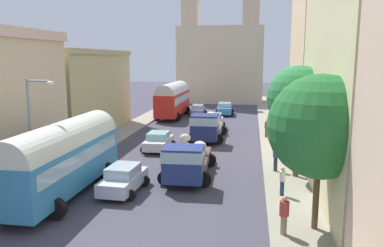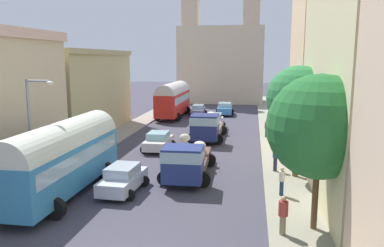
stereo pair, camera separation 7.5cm
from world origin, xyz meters
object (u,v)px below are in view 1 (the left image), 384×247
at_px(cargo_truck_1, 207,126).
at_px(car_1, 225,109).
at_px(streetlamp_near, 34,126).
at_px(car_2, 123,179).
at_px(pedestrian_2, 284,214).
at_px(cargo_truck_0, 187,160).
at_px(pedestrian_1, 282,180).
at_px(pedestrian_0, 276,157).
at_px(car_0, 214,121).
at_px(parked_bus_0, 63,155).
at_px(pedestrian_3, 266,128).
at_px(car_4, 198,110).
at_px(pedestrian_4, 269,125).
at_px(car_3, 159,141).
at_px(parked_bus_1, 173,98).

distance_m(cargo_truck_1, car_1, 15.95).
bearing_deg(streetlamp_near, car_1, 75.01).
xyz_separation_m(car_2, pedestrian_2, (8.19, -4.05, 0.25)).
height_order(cargo_truck_0, pedestrian_1, cargo_truck_0).
xyz_separation_m(car_1, pedestrian_0, (5.00, -24.55, 0.24)).
xyz_separation_m(car_0, pedestrian_2, (5.19, -23.31, 0.20)).
bearing_deg(parked_bus_0, pedestrian_0, 26.79).
distance_m(car_1, pedestrian_1, 29.38).
distance_m(car_2, streetlamp_near, 5.54).
bearing_deg(pedestrian_0, car_1, 101.51).
xyz_separation_m(pedestrian_2, streetlamp_near, (-12.85, 3.44, 2.67)).
bearing_deg(pedestrian_2, parked_bus_0, 164.07).
relative_size(car_0, pedestrian_3, 2.44).
xyz_separation_m(pedestrian_2, pedestrian_3, (-0.01, 19.46, -0.02)).
bearing_deg(parked_bus_0, cargo_truck_0, 30.53).
xyz_separation_m(car_4, pedestrian_1, (8.33, -27.54, 0.24)).
bearing_deg(pedestrian_3, car_2, -117.95).
xyz_separation_m(car_2, pedestrian_0, (8.38, 4.87, 0.28)).
bearing_deg(pedestrian_1, car_0, 106.21).
bearing_deg(pedestrian_4, pedestrian_2, -90.65).
distance_m(cargo_truck_1, car_2, 13.81).
xyz_separation_m(cargo_truck_0, car_4, (-2.94, 25.32, -0.51)).
height_order(cargo_truck_1, car_2, cargo_truck_1).
bearing_deg(car_4, car_2, -90.26).
bearing_deg(cargo_truck_1, parked_bus_0, -112.43).
relative_size(cargo_truck_1, car_4, 1.70).
distance_m(parked_bus_0, cargo_truck_0, 7.08).
height_order(car_3, car_4, car_3).
relative_size(car_4, pedestrian_2, 2.22).
distance_m(parked_bus_0, cargo_truck_1, 15.54).
relative_size(car_4, streetlamp_near, 0.64).
xyz_separation_m(car_2, car_4, (0.13, 28.01, -0.04)).
xyz_separation_m(parked_bus_1, car_3, (2.35, -16.85, -1.62)).
height_order(parked_bus_1, pedestrian_0, parked_bus_1).
distance_m(car_3, pedestrian_2, 16.11).
relative_size(parked_bus_1, pedestrian_1, 5.65).
bearing_deg(car_1, cargo_truck_0, -90.66).
distance_m(parked_bus_0, car_3, 10.84).
xyz_separation_m(parked_bus_0, car_2, (2.97, 0.87, -1.43)).
relative_size(cargo_truck_1, car_1, 1.56).
distance_m(parked_bus_1, pedestrian_1, 28.31).
bearing_deg(pedestrian_3, pedestrian_1, -88.90).
relative_size(pedestrian_2, pedestrian_3, 1.03).
bearing_deg(streetlamp_near, parked_bus_1, 85.99).
bearing_deg(pedestrian_4, car_2, -116.61).
bearing_deg(parked_bus_1, streetlamp_near, -94.01).
distance_m(car_2, car_4, 28.02).
relative_size(cargo_truck_1, pedestrian_2, 3.79).
bearing_deg(pedestrian_2, car_4, 104.11).
distance_m(car_0, car_1, 10.17).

